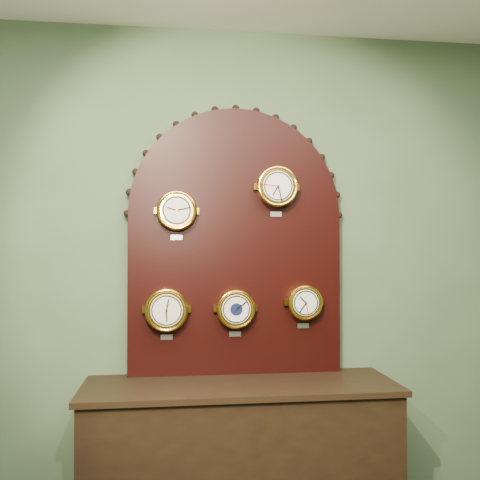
{
  "coord_description": "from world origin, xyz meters",
  "views": [
    {
      "loc": [
        -0.35,
        -0.53,
        1.53
      ],
      "look_at": [
        0.0,
        2.25,
        1.58
      ],
      "focal_mm": 39.53,
      "sensor_mm": 36.0,
      "label": 1
    }
  ],
  "objects": [
    {
      "name": "wall_back",
      "position": [
        0.0,
        2.5,
        1.4
      ],
      "size": [
        4.0,
        0.0,
        4.0
      ],
      "primitive_type": "plane",
      "rotation": [
        1.57,
        0.0,
        0.0
      ],
      "color": "#486243",
      "rests_on": "ground"
    },
    {
      "name": "shop_counter",
      "position": [
        0.0,
        2.23,
        0.4
      ],
      "size": [
        1.6,
        0.5,
        0.8
      ],
      "primitive_type": "cube",
      "color": "black",
      "rests_on": "ground_plane"
    },
    {
      "name": "display_board",
      "position": [
        0.0,
        2.45,
        1.63
      ],
      "size": [
        1.26,
        0.06,
        1.53
      ],
      "color": "black",
      "rests_on": "shop_counter"
    },
    {
      "name": "roman_clock",
      "position": [
        -0.33,
        2.38,
        1.74
      ],
      "size": [
        0.22,
        0.08,
        0.27
      ],
      "color": "gold",
      "rests_on": "display_board"
    },
    {
      "name": "arabic_clock",
      "position": [
        0.23,
        2.38,
        1.88
      ],
      "size": [
        0.23,
        0.08,
        0.28
      ],
      "color": "gold",
      "rests_on": "display_board"
    },
    {
      "name": "hygrometer",
      "position": [
        -0.39,
        2.38,
        1.2
      ],
      "size": [
        0.24,
        0.08,
        0.29
      ],
      "color": "gold",
      "rests_on": "display_board"
    },
    {
      "name": "barometer",
      "position": [
        -0.01,
        2.38,
        1.2
      ],
      "size": [
        0.22,
        0.08,
        0.27
      ],
      "color": "gold",
      "rests_on": "display_board"
    },
    {
      "name": "tide_clock",
      "position": [
        0.38,
        2.38,
        1.23
      ],
      "size": [
        0.2,
        0.08,
        0.25
      ],
      "color": "gold",
      "rests_on": "display_board"
    }
  ]
}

